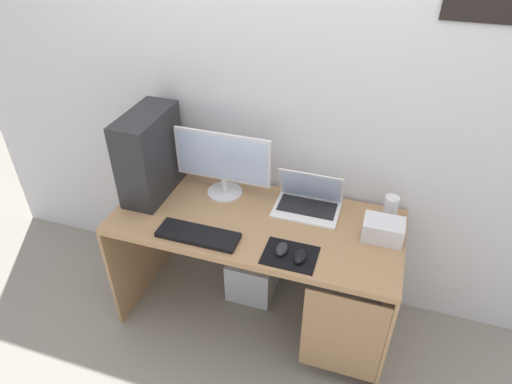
# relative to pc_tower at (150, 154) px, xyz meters

# --- Properties ---
(ground_plane) EXTENTS (8.00, 8.00, 0.00)m
(ground_plane) POSITION_rel_pc_tower_xyz_m (0.64, -0.07, -0.99)
(ground_plane) COLOR gray
(wall_back) EXTENTS (4.00, 0.05, 2.60)m
(wall_back) POSITION_rel_pc_tower_xyz_m (0.64, 0.30, 0.31)
(wall_back) COLOR silver
(wall_back) RESTS_ON ground_plane
(desk) EXTENTS (1.54, 0.67, 0.75)m
(desk) POSITION_rel_pc_tower_xyz_m (0.66, -0.08, -0.39)
(desk) COLOR #A37A51
(desk) RESTS_ON ground_plane
(pc_tower) EXTENTS (0.20, 0.42, 0.49)m
(pc_tower) POSITION_rel_pc_tower_xyz_m (0.00, 0.00, 0.00)
(pc_tower) COLOR #232326
(pc_tower) RESTS_ON desk
(monitor) EXTENTS (0.55, 0.20, 0.39)m
(monitor) POSITION_rel_pc_tower_xyz_m (0.39, 0.10, -0.04)
(monitor) COLOR silver
(monitor) RESTS_ON desk
(laptop) EXTENTS (0.35, 0.24, 0.22)m
(laptop) POSITION_rel_pc_tower_xyz_m (0.87, 0.11, -0.20)
(laptop) COLOR white
(laptop) RESTS_ON desk
(speaker) EXTENTS (0.07, 0.07, 0.14)m
(speaker) POSITION_rel_pc_tower_xyz_m (1.31, 0.14, -0.17)
(speaker) COLOR silver
(speaker) RESTS_ON desk
(projector) EXTENTS (0.20, 0.14, 0.11)m
(projector) POSITION_rel_pc_tower_xyz_m (1.29, -0.02, -0.19)
(projector) COLOR silver
(projector) RESTS_ON desk
(keyboard) EXTENTS (0.42, 0.14, 0.02)m
(keyboard) POSITION_rel_pc_tower_xyz_m (0.40, -0.30, -0.23)
(keyboard) COLOR black
(keyboard) RESTS_ON desk
(mousepad) EXTENTS (0.26, 0.20, 0.00)m
(mousepad) POSITION_rel_pc_tower_xyz_m (0.88, -0.29, -0.24)
(mousepad) COLOR black
(mousepad) RESTS_ON desk
(mouse_left) EXTENTS (0.06, 0.10, 0.03)m
(mouse_left) POSITION_rel_pc_tower_xyz_m (0.83, -0.28, -0.22)
(mouse_left) COLOR #232326
(mouse_left) RESTS_ON mousepad
(mouse_right) EXTENTS (0.06, 0.10, 0.03)m
(mouse_right) POSITION_rel_pc_tower_xyz_m (0.93, -0.30, -0.22)
(mouse_right) COLOR black
(mouse_right) RESTS_ON mousepad
(subwoofer) EXTENTS (0.28, 0.28, 0.28)m
(subwoofer) POSITION_rel_pc_tower_xyz_m (0.56, 0.10, -0.85)
(subwoofer) COLOR #B7BCC6
(subwoofer) RESTS_ON ground_plane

